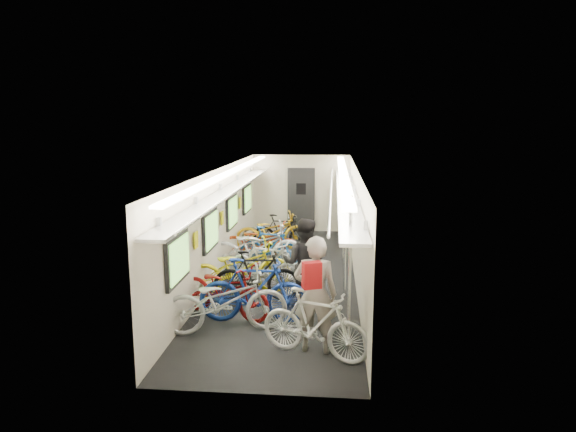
% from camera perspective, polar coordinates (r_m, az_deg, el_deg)
% --- Properties ---
extents(train_car_shell, '(10.00, 10.00, 10.00)m').
position_cam_1_polar(train_car_shell, '(11.84, -1.57, 1.95)').
color(train_car_shell, black).
rests_on(train_car_shell, ground).
extents(bicycle_0, '(2.15, 1.24, 1.07)m').
position_cam_1_polar(bicycle_0, '(8.49, -6.98, -9.35)').
color(bicycle_0, '#A8A9AD').
rests_on(bicycle_0, ground).
extents(bicycle_1, '(1.91, 0.61, 1.13)m').
position_cam_1_polar(bicycle_1, '(8.84, -3.84, -8.26)').
color(bicycle_1, navy).
rests_on(bicycle_1, ground).
extents(bicycle_2, '(1.97, 1.37, 0.98)m').
position_cam_1_polar(bicycle_2, '(9.18, -7.08, -8.13)').
color(bicycle_2, maroon).
rests_on(bicycle_2, ground).
extents(bicycle_3, '(1.70, 0.65, 1.00)m').
position_cam_1_polar(bicycle_3, '(9.88, -3.48, -6.66)').
color(bicycle_3, black).
rests_on(bicycle_3, ground).
extents(bicycle_4, '(2.25, 1.51, 1.12)m').
position_cam_1_polar(bicycle_4, '(10.17, -5.44, -5.83)').
color(bicycle_4, gold).
rests_on(bicycle_4, ground).
extents(bicycle_5, '(1.91, 1.22, 1.11)m').
position_cam_1_polar(bicycle_5, '(10.32, -2.42, -5.57)').
color(bicycle_5, '#BABABD').
rests_on(bicycle_5, ground).
extents(bicycle_6, '(2.29, 1.22, 1.14)m').
position_cam_1_polar(bicycle_6, '(11.76, -3.57, -3.51)').
color(bicycle_6, '#B3B2B7').
rests_on(bicycle_6, ground).
extents(bicycle_7, '(1.63, 0.82, 0.94)m').
position_cam_1_polar(bicycle_7, '(12.28, -2.04, -3.38)').
color(bicycle_7, '#194F97').
rests_on(bicycle_7, ground).
extents(bicycle_8, '(2.06, 0.94, 1.05)m').
position_cam_1_polar(bicycle_8, '(12.41, -3.04, -3.01)').
color(bicycle_8, maroon).
rests_on(bicycle_8, ground).
extents(bicycle_9, '(1.62, 0.54, 0.96)m').
position_cam_1_polar(bicycle_9, '(13.82, -0.64, -1.78)').
color(bicycle_9, black).
rests_on(bicycle_9, ground).
extents(bicycle_10, '(2.08, 1.20, 1.03)m').
position_cam_1_polar(bicycle_10, '(13.68, -1.81, -1.76)').
color(bicycle_10, '#C89112').
rests_on(bicycle_10, ground).
extents(bicycle_11, '(1.75, 1.09, 1.02)m').
position_cam_1_polar(bicycle_11, '(7.59, 3.00, -11.92)').
color(bicycle_11, silver).
rests_on(bicycle_11, ground).
extents(bicycle_12, '(1.73, 0.78, 0.88)m').
position_cam_1_polar(bicycle_12, '(14.06, -1.74, -1.75)').
color(bicycle_12, '#5D5F62').
rests_on(bicycle_12, ground).
extents(passenger_near, '(0.68, 0.47, 1.78)m').
position_cam_1_polar(passenger_near, '(7.67, 3.05, -8.69)').
color(passenger_near, gray).
rests_on(passenger_near, ground).
extents(passenger_mid, '(0.91, 0.75, 1.69)m').
position_cam_1_polar(passenger_mid, '(9.42, 1.79, -5.30)').
color(passenger_mid, black).
rests_on(passenger_mid, ground).
extents(backpack, '(0.29, 0.22, 0.38)m').
position_cam_1_polar(backpack, '(7.23, 2.67, -6.59)').
color(backpack, '#9D0F13').
rests_on(backpack, passenger_near).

